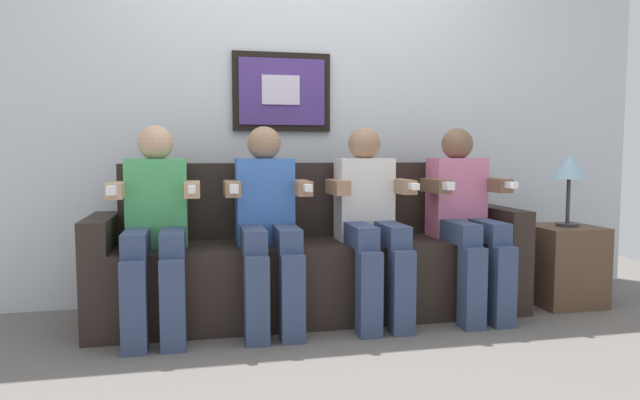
{
  "coord_description": "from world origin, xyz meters",
  "views": [
    {
      "loc": [
        -0.66,
        -2.88,
        0.96
      ],
      "look_at": [
        0.0,
        0.15,
        0.7
      ],
      "focal_mm": 31.47,
      "sensor_mm": 36.0,
      "label": 1
    }
  ],
  "objects_px": {
    "person_leftmost": "(156,221)",
    "side_table_right": "(563,265)",
    "person_right_center": "(370,215)",
    "table_lamp": "(569,169)",
    "person_rightmost": "(465,213)",
    "person_left_center": "(267,218)",
    "couch": "(314,263)"
  },
  "relations": [
    {
      "from": "person_leftmost",
      "to": "side_table_right",
      "type": "distance_m",
      "value": 2.51
    },
    {
      "from": "person_rightmost",
      "to": "person_left_center",
      "type": "bearing_deg",
      "value": 180.0
    },
    {
      "from": "person_rightmost",
      "to": "couch",
      "type": "bearing_deg",
      "value": 169.16
    },
    {
      "from": "couch",
      "to": "table_lamp",
      "type": "bearing_deg",
      "value": -4.28
    },
    {
      "from": "couch",
      "to": "side_table_right",
      "type": "distance_m",
      "value": 1.61
    },
    {
      "from": "person_right_center",
      "to": "table_lamp",
      "type": "bearing_deg",
      "value": 2.1
    },
    {
      "from": "table_lamp",
      "to": "couch",
      "type": "bearing_deg",
      "value": 175.72
    },
    {
      "from": "person_leftmost",
      "to": "person_right_center",
      "type": "xyz_separation_m",
      "value": [
        1.18,
        0.0,
        -0.0
      ]
    },
    {
      "from": "person_leftmost",
      "to": "side_table_right",
      "type": "relative_size",
      "value": 2.22
    },
    {
      "from": "couch",
      "to": "person_right_center",
      "type": "xyz_separation_m",
      "value": [
        0.29,
        -0.17,
        0.29
      ]
    },
    {
      "from": "person_right_center",
      "to": "side_table_right",
      "type": "bearing_deg",
      "value": 2.68
    },
    {
      "from": "side_table_right",
      "to": "table_lamp",
      "type": "height_order",
      "value": "table_lamp"
    },
    {
      "from": "person_leftmost",
      "to": "side_table_right",
      "type": "xyz_separation_m",
      "value": [
        2.48,
        0.06,
        -0.36
      ]
    },
    {
      "from": "person_right_center",
      "to": "table_lamp",
      "type": "relative_size",
      "value": 2.41
    },
    {
      "from": "person_right_center",
      "to": "person_rightmost",
      "type": "bearing_deg",
      "value": -0.05
    },
    {
      "from": "side_table_right",
      "to": "person_leftmost",
      "type": "bearing_deg",
      "value": -178.58
    },
    {
      "from": "couch",
      "to": "table_lamp",
      "type": "distance_m",
      "value": 1.7
    },
    {
      "from": "person_right_center",
      "to": "side_table_right",
      "type": "distance_m",
      "value": 1.35
    },
    {
      "from": "person_left_center",
      "to": "person_rightmost",
      "type": "bearing_deg",
      "value": 0.0
    },
    {
      "from": "person_rightmost",
      "to": "side_table_right",
      "type": "distance_m",
      "value": 0.8
    },
    {
      "from": "couch",
      "to": "person_leftmost",
      "type": "relative_size",
      "value": 2.25
    },
    {
      "from": "person_left_center",
      "to": "person_leftmost",
      "type": "bearing_deg",
      "value": 180.0
    },
    {
      "from": "person_leftmost",
      "to": "person_left_center",
      "type": "height_order",
      "value": "same"
    },
    {
      "from": "person_left_center",
      "to": "table_lamp",
      "type": "height_order",
      "value": "person_left_center"
    },
    {
      "from": "person_leftmost",
      "to": "table_lamp",
      "type": "height_order",
      "value": "person_leftmost"
    },
    {
      "from": "couch",
      "to": "person_rightmost",
      "type": "xyz_separation_m",
      "value": [
        0.88,
        -0.17,
        0.29
      ]
    },
    {
      "from": "person_left_center",
      "to": "person_right_center",
      "type": "bearing_deg",
      "value": 0.05
    },
    {
      "from": "person_leftmost",
      "to": "person_left_center",
      "type": "xyz_separation_m",
      "value": [
        0.59,
        0.0,
        0.0
      ]
    },
    {
      "from": "side_table_right",
      "to": "table_lamp",
      "type": "bearing_deg",
      "value": -56.43
    },
    {
      "from": "person_left_center",
      "to": "person_rightmost",
      "type": "height_order",
      "value": "same"
    },
    {
      "from": "person_leftmost",
      "to": "person_right_center",
      "type": "distance_m",
      "value": 1.18
    },
    {
      "from": "table_lamp",
      "to": "side_table_right",
      "type": "bearing_deg",
      "value": 123.57
    }
  ]
}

